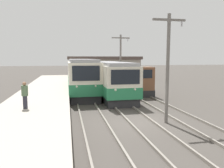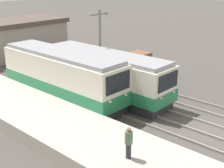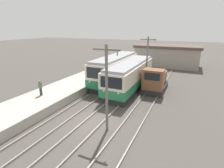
% 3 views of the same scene
% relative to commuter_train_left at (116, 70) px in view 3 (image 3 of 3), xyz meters
% --- Properties ---
extents(ground_plane, '(200.00, 200.00, 0.00)m').
position_rel_commuter_train_left_xyz_m(ground_plane, '(2.60, -10.82, -1.75)').
color(ground_plane, '#47423D').
extents(platform_left, '(4.50, 54.00, 0.88)m').
position_rel_commuter_train_left_xyz_m(platform_left, '(-3.65, -10.82, -1.31)').
color(platform_left, '#ADA599').
rests_on(platform_left, ground).
extents(track_left, '(1.54, 60.00, 0.14)m').
position_rel_commuter_train_left_xyz_m(track_left, '(0.00, -10.82, -1.68)').
color(track_left, gray).
rests_on(track_left, ground).
extents(track_center, '(1.54, 60.00, 0.14)m').
position_rel_commuter_train_left_xyz_m(track_center, '(2.80, -10.82, -1.68)').
color(track_center, gray).
rests_on(track_center, ground).
extents(track_right, '(1.54, 60.00, 0.14)m').
position_rel_commuter_train_left_xyz_m(track_right, '(5.80, -10.82, -1.68)').
color(track_right, gray).
rests_on(track_right, ground).
extents(commuter_train_left, '(2.84, 11.31, 3.78)m').
position_rel_commuter_train_left_xyz_m(commuter_train_left, '(0.00, 0.00, 0.00)').
color(commuter_train_left, '#28282B').
rests_on(commuter_train_left, ground).
extents(commuter_train_center, '(2.84, 11.50, 3.51)m').
position_rel_commuter_train_left_xyz_m(commuter_train_center, '(2.80, -1.82, -0.11)').
color(commuter_train_center, '#28282B').
rests_on(commuter_train_center, ground).
extents(shunting_locomotive, '(2.40, 5.05, 3.00)m').
position_rel_commuter_train_left_xyz_m(shunting_locomotive, '(5.80, -1.10, -0.54)').
color(shunting_locomotive, '#28282B').
rests_on(shunting_locomotive, ground).
extents(catenary_mast_near, '(2.00, 0.20, 6.43)m').
position_rel_commuter_train_left_xyz_m(catenary_mast_near, '(4.31, -11.45, 1.78)').
color(catenary_mast_near, slate).
rests_on(catenary_mast_near, ground).
extents(catenary_mast_mid, '(2.00, 0.20, 6.43)m').
position_rel_commuter_train_left_xyz_m(catenary_mast_mid, '(4.31, 0.17, 1.78)').
color(catenary_mast_mid, slate).
rests_on(catenary_mast_mid, ground).
extents(person_on_platform, '(0.38, 0.38, 1.61)m').
position_rel_commuter_train_left_xyz_m(person_on_platform, '(-4.01, -9.75, 0.01)').
color(person_on_platform, '#282833').
rests_on(person_on_platform, platform_left).
extents(station_building, '(12.60, 6.30, 4.14)m').
position_rel_commuter_train_left_xyz_m(station_building, '(4.83, 15.18, 0.34)').
color(station_building, gray).
rests_on(station_building, ground).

